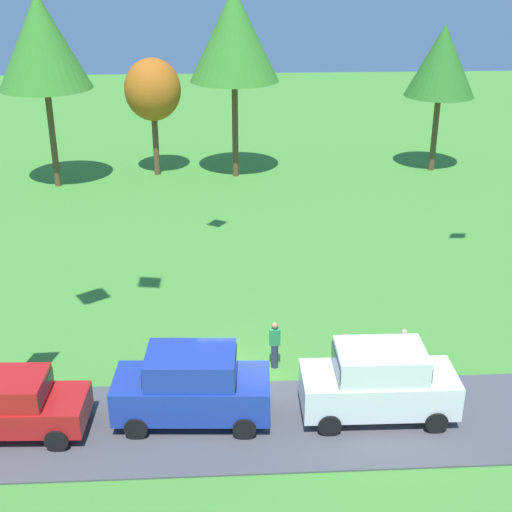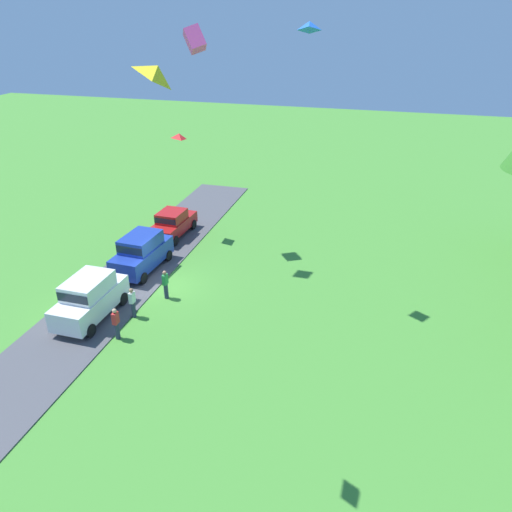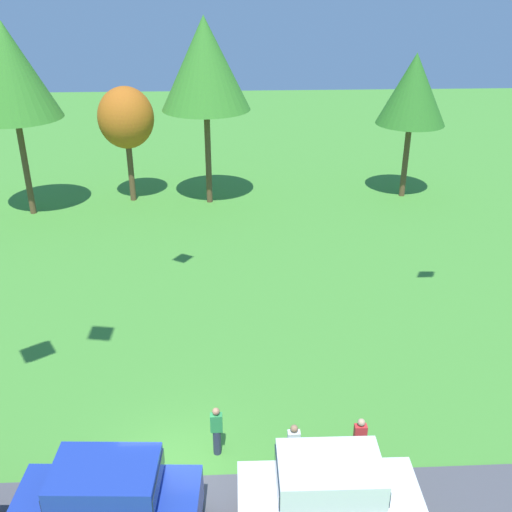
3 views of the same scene
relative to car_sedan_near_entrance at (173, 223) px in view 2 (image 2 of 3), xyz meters
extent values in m
plane|color=#478E33|center=(6.65, 2.43, -1.04)|extent=(120.00, 120.00, 0.00)
cube|color=#4C4C51|center=(6.65, -0.03, -1.01)|extent=(36.00, 4.40, 0.06)
cube|color=red|center=(-0.03, 0.00, -0.24)|extent=(4.47, 1.98, 0.80)
cube|color=red|center=(0.07, 0.00, 0.51)|extent=(2.07, 1.72, 0.70)
cube|color=#19232D|center=(0.07, 0.00, 0.51)|extent=(2.10, 1.69, 0.38)
cylinder|color=black|center=(-1.56, -0.79, -0.64)|extent=(0.69, 0.27, 0.68)
cylinder|color=black|center=(-1.49, 0.92, -0.64)|extent=(0.69, 0.27, 0.68)
cylinder|color=black|center=(1.43, -0.91, -0.64)|extent=(0.69, 0.27, 0.68)
cylinder|color=black|center=(1.50, 0.79, -0.64)|extent=(0.69, 0.27, 0.68)
cube|color=#1E389E|center=(5.21, 0.32, -0.09)|extent=(4.70, 2.16, 1.10)
cube|color=#1E389E|center=(5.21, 0.32, 0.88)|extent=(2.70, 1.91, 0.84)
cube|color=#19232D|center=(5.21, 0.32, 0.88)|extent=(2.75, 1.87, 0.46)
cylinder|color=black|center=(3.60, -0.49, -0.64)|extent=(0.69, 0.28, 0.68)
cylinder|color=black|center=(3.70, 1.31, -0.64)|extent=(0.69, 0.28, 0.68)
cylinder|color=black|center=(6.72, -0.67, -0.64)|extent=(0.69, 0.28, 0.68)
cylinder|color=black|center=(6.82, 1.13, -0.64)|extent=(0.69, 0.28, 0.68)
cube|color=white|center=(10.77, 0.23, -0.09)|extent=(4.63, 1.97, 1.10)
cube|color=white|center=(10.77, 0.23, 0.88)|extent=(2.63, 1.80, 0.84)
cube|color=#19232D|center=(10.77, 0.23, 0.88)|extent=(2.68, 1.76, 0.46)
cylinder|color=black|center=(9.19, -0.65, -0.64)|extent=(0.68, 0.25, 0.68)
cylinder|color=black|center=(9.22, 1.15, -0.64)|extent=(0.68, 0.25, 0.68)
cylinder|color=black|center=(12.32, -0.70, -0.64)|extent=(0.68, 0.25, 0.68)
cylinder|color=black|center=(12.34, 1.10, -0.64)|extent=(0.68, 0.25, 0.68)
cylinder|color=#2D334C|center=(10.11, 2.27, -0.60)|extent=(0.24, 0.24, 0.88)
cube|color=white|center=(10.11, 2.27, 0.14)|extent=(0.36, 0.22, 0.60)
sphere|color=#9E7051|center=(10.11, 2.27, 0.56)|extent=(0.22, 0.22, 0.22)
cylinder|color=#2D334C|center=(12.06, 2.44, -0.60)|extent=(0.24, 0.24, 0.88)
cube|color=red|center=(12.06, 2.44, 0.14)|extent=(0.36, 0.22, 0.60)
sphere|color=tan|center=(12.06, 2.44, 0.56)|extent=(0.22, 0.22, 0.22)
cylinder|color=#2D334C|center=(7.89, 3.11, -0.60)|extent=(0.24, 0.24, 0.88)
cube|color=#2D8E47|center=(7.89, 3.11, 0.14)|extent=(0.36, 0.22, 0.60)
sphere|color=#9E7051|center=(7.89, 3.11, 0.56)|extent=(0.22, 0.22, 0.22)
pyramid|color=red|center=(-0.49, 0.74, 6.03)|extent=(1.30, 1.27, 0.45)
pyramid|color=yellow|center=(17.09, 8.26, 12.02)|extent=(1.17, 1.19, 0.75)
cube|color=#EA4C9E|center=(0.30, 2.49, 11.90)|extent=(1.52, 1.68, 1.75)
pyramid|color=blue|center=(5.23, 10.07, 12.82)|extent=(1.00, 0.93, 0.62)
camera|label=1|loc=(6.12, -17.43, 12.17)|focal=50.00mm
camera|label=2|loc=(29.63, 14.41, 13.55)|focal=35.00mm
camera|label=3|loc=(8.39, -10.72, 12.29)|focal=42.00mm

